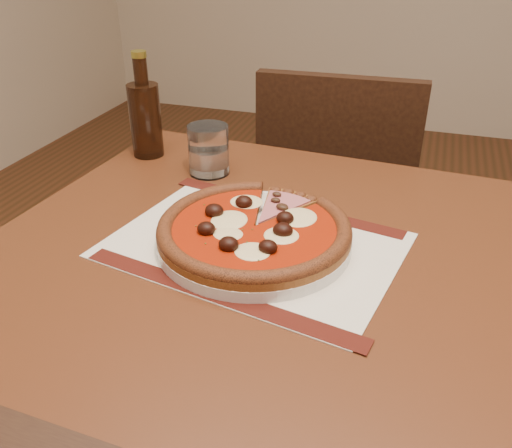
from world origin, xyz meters
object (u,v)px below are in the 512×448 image
Objects in this scene: table at (252,301)px; chair_far at (337,198)px; bottle at (145,116)px; pizza at (254,228)px; plate at (254,239)px; water_glass at (209,150)px.

chair_far is (0.01, 0.71, -0.16)m from table.
chair_far is 4.06× the size of bottle.
table is 0.47m from bottle.
table is 0.13m from pizza.
bottle is (-0.32, 0.28, 0.07)m from plate.
bottle reaches higher than plate.
pizza is at bearing -100.20° from plate.
table is 0.98× the size of chair_far.
plate is 1.00× the size of pizza.
chair_far is at bearing 88.92° from table.
bottle reaches higher than chair_far.
table is 2.90× the size of plate.
chair_far is at bearing 89.04° from pizza.
water_glass is 0.45× the size of bottle.
bottle is at bearing 49.96° from chair_far.
chair_far is at bearing 89.05° from plate.
table is 2.91× the size of pizza.
table is 8.94× the size of water_glass.
pizza is (-0.00, -0.00, 0.02)m from plate.
table is 3.99× the size of bottle.
pizza is (0.00, 0.01, 0.13)m from table.
pizza is at bearing 74.46° from table.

